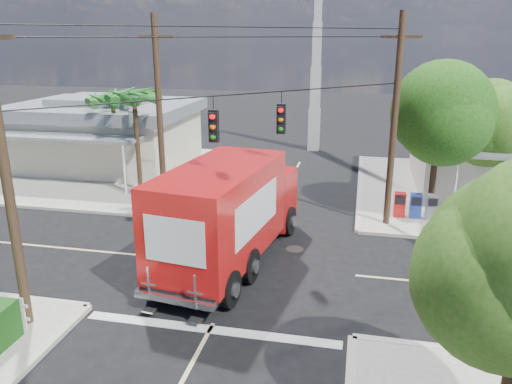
% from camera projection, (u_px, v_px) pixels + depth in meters
% --- Properties ---
extents(ground, '(120.00, 120.00, 0.00)m').
position_uv_depth(ground, '(245.00, 265.00, 18.28)').
color(ground, black).
rests_on(ground, ground).
extents(sidewalk_ne, '(14.12, 14.12, 0.14)m').
position_uv_depth(sidewalk_ne, '(493.00, 194.00, 26.25)').
color(sidewalk_ne, gray).
rests_on(sidewalk_ne, ground).
extents(sidewalk_nw, '(14.12, 14.12, 0.14)m').
position_uv_depth(sidewalk_nw, '(113.00, 172.00, 30.58)').
color(sidewalk_nw, gray).
rests_on(sidewalk_nw, ground).
extents(road_markings, '(32.00, 32.00, 0.01)m').
position_uv_depth(road_markings, '(235.00, 284.00, 16.90)').
color(road_markings, beige).
rests_on(road_markings, ground).
extents(building_nw, '(10.80, 10.20, 4.30)m').
position_uv_depth(building_nw, '(106.00, 132.00, 31.64)').
color(building_nw, beige).
rests_on(building_nw, sidewalk_nw).
extents(radio_tower, '(0.80, 0.80, 17.00)m').
position_uv_depth(radio_tower, '(316.00, 72.00, 35.17)').
color(radio_tower, silver).
rests_on(radio_tower, ground).
extents(tree_ne_front, '(4.21, 4.14, 6.66)m').
position_uv_depth(tree_ne_front, '(440.00, 114.00, 21.73)').
color(tree_ne_front, '#422D1C').
rests_on(tree_ne_front, sidewalk_ne).
extents(tree_ne_back, '(3.77, 3.66, 5.82)m').
position_uv_depth(tree_ne_back, '(491.00, 122.00, 23.44)').
color(tree_ne_back, '#422D1C').
rests_on(tree_ne_back, sidewalk_ne).
extents(palm_nw_front, '(3.01, 3.08, 5.59)m').
position_uv_depth(palm_nw_front, '(134.00, 98.00, 25.27)').
color(palm_nw_front, '#422D1C').
rests_on(palm_nw_front, sidewalk_nw).
extents(palm_nw_back, '(3.01, 3.08, 5.19)m').
position_uv_depth(palm_nw_back, '(113.00, 101.00, 27.18)').
color(palm_nw_back, '#422D1C').
rests_on(palm_nw_back, sidewalk_nw).
extents(utility_poles, '(12.00, 10.68, 9.00)m').
position_uv_depth(utility_poles, '(213.00, 130.00, 18.70)').
color(utility_poles, '#473321').
rests_on(utility_poles, ground).
extents(vending_boxes, '(1.90, 0.50, 1.10)m').
position_uv_depth(vending_boxes, '(416.00, 206.00, 22.57)').
color(vending_boxes, red).
rests_on(vending_boxes, sidewalk_ne).
extents(delivery_truck, '(3.90, 9.09, 3.82)m').
position_uv_depth(delivery_truck, '(229.00, 212.00, 18.01)').
color(delivery_truck, black).
rests_on(delivery_truck, ground).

